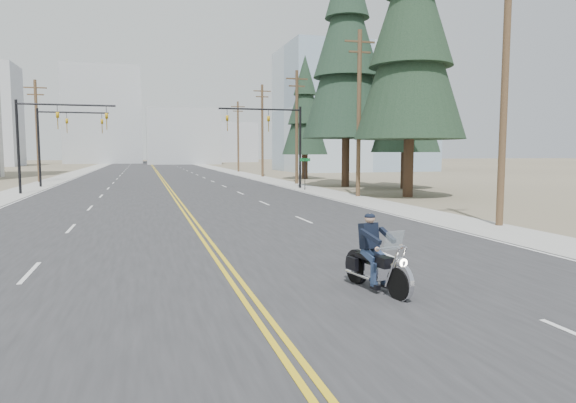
# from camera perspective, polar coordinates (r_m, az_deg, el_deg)

# --- Properties ---
(ground_plane) EXTENTS (400.00, 400.00, 0.00)m
(ground_plane) POSITION_cam_1_polar(r_m,az_deg,el_deg) (11.09, -4.30, -11.00)
(ground_plane) COLOR #776D56
(ground_plane) RESTS_ON ground
(road) EXTENTS (20.00, 200.00, 0.01)m
(road) POSITION_cam_1_polar(r_m,az_deg,el_deg) (80.51, -14.32, 3.13)
(road) COLOR #303033
(road) RESTS_ON ground
(sidewalk_left) EXTENTS (3.00, 200.00, 0.01)m
(sidewalk_left) POSITION_cam_1_polar(r_m,az_deg,el_deg) (81.03, -22.49, 2.90)
(sidewalk_left) COLOR #A5A5A0
(sidewalk_left) RESTS_ON ground
(sidewalk_right) EXTENTS (3.00, 200.00, 0.01)m
(sidewalk_right) POSITION_cam_1_polar(r_m,az_deg,el_deg) (81.62, -6.22, 3.30)
(sidewalk_right) COLOR #A5A5A0
(sidewalk_right) RESTS_ON ground
(traffic_mast_left) EXTENTS (7.10, 0.26, 7.00)m
(traffic_mast_left) POSITION_cam_1_polar(r_m,az_deg,el_deg) (43.01, -25.22, 7.40)
(traffic_mast_left) COLOR black
(traffic_mast_left) RESTS_ON ground
(traffic_mast_right) EXTENTS (7.10, 0.26, 7.00)m
(traffic_mast_right) POSITION_cam_1_polar(r_m,az_deg,el_deg) (43.88, -1.19, 7.87)
(traffic_mast_right) COLOR black
(traffic_mast_right) RESTS_ON ground
(traffic_mast_far) EXTENTS (6.10, 0.26, 7.00)m
(traffic_mast_far) POSITION_cam_1_polar(r_m,az_deg,el_deg) (50.96, -24.13, 7.00)
(traffic_mast_far) COLOR black
(traffic_mast_far) RESTS_ON ground
(street_sign) EXTENTS (0.90, 0.06, 2.62)m
(street_sign) POSITION_cam_1_polar(r_m,az_deg,el_deg) (42.45, 1.89, 3.72)
(street_sign) COLOR black
(street_sign) RESTS_ON ground
(utility_pole_a) EXTENTS (2.20, 0.30, 11.00)m
(utility_pole_a) POSITION_cam_1_polar(r_m,az_deg,el_deg) (23.65, 22.93, 11.37)
(utility_pole_a) COLOR brown
(utility_pole_a) RESTS_ON ground
(utility_pole_b) EXTENTS (2.20, 0.30, 11.50)m
(utility_pole_b) POSITION_cam_1_polar(r_m,az_deg,el_deg) (36.58, 7.89, 9.93)
(utility_pole_b) COLOR brown
(utility_pole_b) RESTS_ON ground
(utility_pole_c) EXTENTS (2.20, 0.30, 11.00)m
(utility_pole_c) POSITION_cam_1_polar(r_m,az_deg,el_deg) (50.64, 0.98, 8.46)
(utility_pole_c) COLOR brown
(utility_pole_c) RESTS_ON ground
(utility_pole_d) EXTENTS (2.20, 0.30, 11.50)m
(utility_pole_d) POSITION_cam_1_polar(r_m,az_deg,el_deg) (65.14, -2.87, 8.03)
(utility_pole_d) COLOR brown
(utility_pole_d) RESTS_ON ground
(utility_pole_e) EXTENTS (2.20, 0.30, 11.00)m
(utility_pole_e) POSITION_cam_1_polar(r_m,az_deg,el_deg) (81.78, -5.56, 7.33)
(utility_pole_e) COLOR brown
(utility_pole_e) RESTS_ON ground
(utility_pole_left) EXTENTS (2.20, 0.30, 10.50)m
(utility_pole_left) POSITION_cam_1_polar(r_m,az_deg,el_deg) (59.38, -26.11, 7.23)
(utility_pole_left) COLOR brown
(utility_pole_left) RESTS_ON ground
(glass_building) EXTENTS (24.00, 16.00, 20.00)m
(glass_building) POSITION_cam_1_polar(r_m,az_deg,el_deg) (87.62, 7.26, 9.99)
(glass_building) COLOR #9EB5CC
(glass_building) RESTS_ON ground
(haze_bldg_b) EXTENTS (18.00, 14.00, 14.00)m
(haze_bldg_b) POSITION_cam_1_polar(r_m,az_deg,el_deg) (135.85, -11.63, 7.06)
(haze_bldg_b) COLOR #ADB2B7
(haze_bldg_b) RESTS_ON ground
(haze_bldg_c) EXTENTS (16.00, 12.00, 18.00)m
(haze_bldg_c) POSITION_cam_1_polar(r_m,az_deg,el_deg) (127.70, 3.49, 8.16)
(haze_bldg_c) COLOR #B7BCC6
(haze_bldg_c) RESTS_ON ground
(haze_bldg_d) EXTENTS (20.00, 15.00, 26.00)m
(haze_bldg_d) POSITION_cam_1_polar(r_m,az_deg,el_deg) (151.07, -19.78, 8.96)
(haze_bldg_d) COLOR #ADB2B7
(haze_bldg_d) RESTS_ON ground
(haze_bldg_e) EXTENTS (14.00, 14.00, 12.00)m
(haze_bldg_e) POSITION_cam_1_polar(r_m,az_deg,el_deg) (162.72, -6.26, 6.52)
(haze_bldg_e) COLOR #B7BCC6
(haze_bldg_e) RESTS_ON ground
(motorcyclist) EXTENTS (1.37, 2.39, 1.75)m
(motorcyclist) POSITION_cam_1_polar(r_m,az_deg,el_deg) (11.78, 9.87, -5.69)
(motorcyclist) COLOR black
(motorcyclist) RESTS_ON ground
(conifer_near) EXTENTS (7.59, 7.59, 20.10)m
(conifer_near) POSITION_cam_1_polar(r_m,az_deg,el_deg) (37.75, 13.55, 18.24)
(conifer_near) COLOR #382619
(conifer_near) RESTS_ON ground
(conifer_mid) EXTENTS (5.84, 5.84, 15.58)m
(conifer_mid) POSITION_cam_1_polar(r_m,az_deg,el_deg) (45.68, 13.05, 12.69)
(conifer_mid) COLOR #382619
(conifer_mid) RESTS_ON ground
(conifer_tall) EXTENTS (7.87, 7.87, 21.87)m
(conifer_tall) POSITION_cam_1_polar(r_m,az_deg,el_deg) (47.72, 6.55, 16.88)
(conifer_tall) COLOR #382619
(conifer_tall) RESTS_ON ground
(conifer_far) EXTENTS (5.32, 5.32, 14.24)m
(conifer_far) POSITION_cam_1_polar(r_m,az_deg,el_deg) (60.31, 1.89, 10.31)
(conifer_far) COLOR #382619
(conifer_far) RESTS_ON ground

